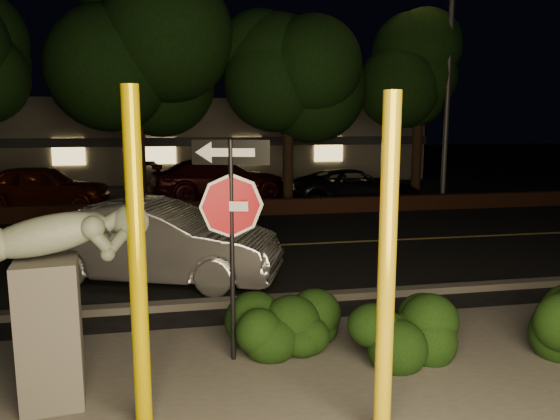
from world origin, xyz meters
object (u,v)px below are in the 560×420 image
Objects in this scene: streetlight at (444,49)px; parked_car_red at (42,187)px; yellow_pole_right at (387,274)px; parked_car_darkred at (220,179)px; signpost at (231,207)px; yellow_pole_left at (137,265)px; sculpture at (51,286)px; silver_sedan at (156,242)px; parked_car_dark at (355,187)px.

streetlight is 2.05× the size of parked_car_red.
streetlight is at bearing 61.40° from yellow_pole_right.
parked_car_red is 6.24m from parked_car_darkred.
signpost reaches higher than parked_car_red.
parked_car_darkred is at bearing -179.97° from streetlight.
parked_car_red is (-4.12, 14.50, -0.92)m from yellow_pole_left.
sculpture is at bearing 157.91° from yellow_pole_right.
yellow_pole_right reaches higher than parked_car_red.
streetlight reaches higher than parked_car_red.
sculpture is at bearing -171.63° from silver_sedan.
signpost is 2.20m from sculpture.
yellow_pole_left reaches higher than signpost.
sculpture is 4.55m from silver_sedan.
silver_sedan is 10.28m from parked_car_red.
streetlight is 1.72× the size of parked_car_darkred.
yellow_pole_right is 16.20m from parked_car_darkred.
yellow_pole_right is 16.46m from parked_car_red.
yellow_pole_right is 3.46m from sculpture.
silver_sedan is at bearing 90.28° from yellow_pole_left.
parked_car_dark is (6.70, 13.35, -1.05)m from yellow_pole_left.
parked_car_dark is (7.64, 12.71, -0.69)m from sculpture.
yellow_pole_right reaches higher than signpost.
parked_car_red is (-3.19, 13.85, -0.57)m from sculpture.
yellow_pole_left is 1.74m from signpost.
yellow_pole_right is (2.25, -0.65, -0.03)m from yellow_pole_left.
signpost reaches higher than silver_sedan.
yellow_pole_left is 14.98m from parked_car_dark.
parked_car_red is at bearing 127.76° from signpost.
streetlight is at bearing -31.19° from silver_sedan.
yellow_pole_left is 0.72× the size of silver_sedan.
signpost is at bearing 12.22° from sculpture.
yellow_pole_left is 1.02× the size of yellow_pole_right.
parked_car_dark is (6.72, 8.28, -0.13)m from silver_sedan.
streetlight is 1.96× the size of silver_sedan.
signpost is 1.30× the size of sculpture.
parked_car_dark is at bearing 63.36° from yellow_pole_left.
sculpture is at bearing 158.91° from parked_car_darkred.
parked_car_dark is (4.67, -2.17, -0.13)m from parked_car_darkred.
parked_car_darkred is at bearing 102.30° from signpost.
streetlight is 13.17m from silver_sedan.
streetlight is (10.52, 12.14, 4.10)m from sculpture.
signpost is 0.61× the size of parked_car_dark.
silver_sedan is at bearing 122.28° from signpost.
yellow_pole_left reaches higher than parked_car_darkred.
yellow_pole_right is 15.77m from streetlight.
yellow_pole_left is at bearing 163.93° from yellow_pole_right.
signpost is 0.31× the size of streetlight.
yellow_pole_right is 0.74× the size of parked_car_red.
yellow_pole_right is at bearing 170.99° from parked_car_darkred.
parked_car_darkred is (2.06, 10.45, 0.00)m from silver_sedan.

